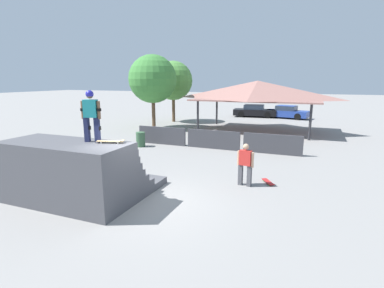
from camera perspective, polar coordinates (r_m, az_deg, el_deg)
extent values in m
plane|color=gray|center=(9.73, -9.06, -11.21)|extent=(160.00, 160.00, 0.00)
cube|color=#4C4C51|center=(11.11, -18.85, -8.03)|extent=(4.13, 3.68, 0.24)
cube|color=#4C4C51|center=(10.70, -20.59, -7.54)|extent=(4.13, 2.74, 0.24)
cube|color=#4C4C51|center=(10.51, -21.32, -6.56)|extent=(4.13, 2.39, 0.24)
cube|color=#4C4C51|center=(10.35, -21.87, -5.45)|extent=(4.13, 2.16, 0.24)
cube|color=#4C4C51|center=(10.23, -22.30, -4.27)|extent=(4.13, 1.99, 0.24)
cube|color=#4C4C51|center=(10.13, -22.64, -3.02)|extent=(4.13, 1.87, 0.24)
cube|color=#4C4C51|center=(10.04, -22.92, -1.73)|extent=(4.13, 1.79, 0.24)
cube|color=#4C4C51|center=(9.97, -23.12, -0.39)|extent=(4.13, 1.74, 0.24)
cylinder|color=silver|center=(10.56, -19.92, 1.00)|extent=(4.05, 0.07, 0.07)
cube|color=#1E2347|center=(9.58, -17.61, 2.59)|extent=(0.17, 0.17, 0.76)
cube|color=black|center=(9.60, -17.55, 2.88)|extent=(0.20, 0.17, 0.11)
cube|color=#1E2347|center=(9.72, -19.37, 2.61)|extent=(0.17, 0.17, 0.76)
cube|color=black|center=(9.74, -19.31, 2.90)|extent=(0.20, 0.17, 0.11)
cube|color=teal|center=(9.57, -18.75, 6.41)|extent=(0.45, 0.30, 0.54)
cylinder|color=brown|center=(9.46, -17.35, 6.18)|extent=(0.12, 0.12, 0.54)
cylinder|color=black|center=(9.46, -17.35, 6.25)|extent=(0.18, 0.18, 0.08)
cylinder|color=brown|center=(9.69, -20.09, 6.13)|extent=(0.12, 0.12, 0.54)
cylinder|color=black|center=(9.69, -20.10, 6.19)|extent=(0.18, 0.18, 0.08)
sphere|color=brown|center=(9.54, -18.92, 8.82)|extent=(0.21, 0.21, 0.21)
sphere|color=#232399|center=(9.54, -18.93, 8.97)|extent=(0.23, 0.23, 0.23)
cylinder|color=silver|center=(9.36, -13.71, 0.41)|extent=(0.06, 0.05, 0.05)
cylinder|color=silver|center=(9.23, -13.95, 0.23)|extent=(0.06, 0.05, 0.05)
cylinder|color=silver|center=(9.52, -16.64, 0.44)|extent=(0.06, 0.05, 0.05)
cylinder|color=silver|center=(9.39, -16.92, 0.26)|extent=(0.06, 0.05, 0.05)
cube|color=tan|center=(9.36, -15.33, 0.54)|extent=(0.84, 0.46, 0.02)
cube|color=tan|center=(9.25, -13.11, 0.64)|extent=(0.16, 0.22, 0.02)
cube|color=#4C4C51|center=(11.28, 9.23, -5.77)|extent=(0.17, 0.17, 0.78)
cube|color=#4C4C51|center=(11.17, 10.86, -6.02)|extent=(0.17, 0.17, 0.78)
cube|color=red|center=(11.04, 10.17, -2.60)|extent=(0.45, 0.27, 0.55)
cylinder|color=tan|center=(11.14, 8.89, -2.66)|extent=(0.12, 0.12, 0.55)
cylinder|color=tan|center=(10.96, 11.44, -3.00)|extent=(0.12, 0.12, 0.55)
sphere|color=tan|center=(10.94, 10.25, -0.50)|extent=(0.21, 0.21, 0.21)
cylinder|color=green|center=(11.58, 15.04, -7.46)|extent=(0.05, 0.06, 0.05)
cylinder|color=green|center=(11.53, 14.40, -7.52)|extent=(0.05, 0.06, 0.05)
cylinder|color=green|center=(11.99, 14.10, -6.73)|extent=(0.05, 0.06, 0.05)
cylinder|color=green|center=(11.94, 13.48, -6.78)|extent=(0.05, 0.06, 0.05)
cube|color=#B22323|center=(11.75, 14.26, -6.96)|extent=(0.57, 0.76, 0.02)
cube|color=#B22323|center=(11.44, 14.97, -7.42)|extent=(0.22, 0.18, 0.02)
cube|color=#3D3D42|center=(18.12, -5.76, 1.60)|extent=(3.05, 0.12, 1.05)
cube|color=#3D3D42|center=(16.88, 4.07, 0.85)|extent=(3.05, 0.12, 1.05)
cube|color=#3D3D42|center=(16.21, 15.06, -0.02)|extent=(3.05, 0.12, 1.05)
cylinder|color=#2D2D33|center=(21.97, 1.11, 5.21)|extent=(0.16, 0.16, 2.33)
cylinder|color=#2D2D33|center=(20.56, 21.61, 3.87)|extent=(0.16, 0.16, 2.33)
cylinder|color=#2D2D33|center=(26.35, 4.73, 6.34)|extent=(0.16, 0.16, 2.33)
cylinder|color=#2D2D33|center=(25.19, 21.74, 5.24)|extent=(0.16, 0.16, 2.33)
cube|color=#9E6B60|center=(23.10, 12.27, 8.30)|extent=(9.04, 5.48, 0.10)
pyramid|color=#9E6B60|center=(23.06, 12.35, 10.07)|extent=(8.86, 5.37, 1.32)
cylinder|color=brown|center=(27.84, -3.53, 6.81)|extent=(0.28, 0.28, 2.47)
sphere|color=#4C893D|center=(27.72, -3.60, 11.96)|extent=(3.50, 3.50, 3.50)
cylinder|color=brown|center=(24.09, -7.33, 5.97)|extent=(0.28, 0.28, 2.53)
sphere|color=#3D7F38|center=(23.95, -7.50, 12.18)|extent=(3.73, 3.73, 3.73)
cylinder|color=#385B3D|center=(17.65, -9.76, 0.87)|extent=(0.52, 0.52, 0.85)
cube|color=black|center=(32.06, 11.90, 5.94)|extent=(4.47, 2.10, 0.62)
cube|color=#283342|center=(32.02, 11.74, 6.90)|extent=(2.12, 1.62, 0.46)
cube|color=black|center=(32.00, 11.76, 7.31)|extent=(2.03, 1.58, 0.04)
cylinder|color=black|center=(32.77, 14.33, 5.66)|extent=(0.65, 0.25, 0.64)
cylinder|color=black|center=(31.20, 14.18, 5.36)|extent=(0.65, 0.25, 0.64)
cylinder|color=black|center=(33.00, 9.72, 5.91)|extent=(0.65, 0.25, 0.64)
cylinder|color=black|center=(31.44, 9.35, 5.62)|extent=(0.65, 0.25, 0.64)
cube|color=navy|center=(31.71, 17.66, 5.56)|extent=(4.33, 2.45, 0.62)
cube|color=#283342|center=(31.69, 17.54, 6.54)|extent=(2.13, 1.75, 0.46)
cube|color=navy|center=(31.67, 17.56, 6.96)|extent=(2.04, 1.70, 0.04)
cylinder|color=black|center=(32.14, 20.16, 5.18)|extent=(0.67, 0.32, 0.64)
cylinder|color=black|center=(30.69, 19.49, 4.92)|extent=(0.67, 0.32, 0.64)
cylinder|color=black|center=(32.81, 15.92, 5.58)|extent=(0.67, 0.32, 0.64)
cylinder|color=black|center=(31.38, 15.07, 5.35)|extent=(0.67, 0.32, 0.64)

